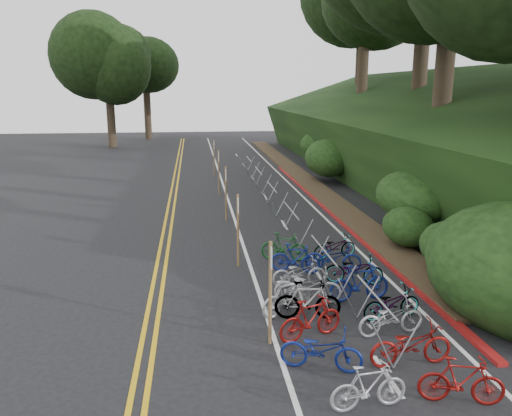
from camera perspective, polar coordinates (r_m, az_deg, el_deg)
The scene contains 10 objects.
ground at distance 12.41m, azimuth -2.71°, elevation -14.70°, with size 120.00×120.00×0.00m, color black.
road_markings at distance 21.86m, azimuth -3.17°, elevation -2.08°, with size 7.47×80.00×0.01m.
red_curb at distance 24.52m, azimuth 8.40°, elevation -0.38°, with size 0.25×28.00×0.10m, color maroon.
embankment at distance 33.13m, azimuth 17.53°, elevation 7.15°, with size 14.30×48.14×9.11m.
bike_rack_front at distance 12.26m, azimuth 13.46°, elevation -11.10°, with size 1.14×2.63×1.17m.
bike_racks_rest at distance 24.72m, azimuth 1.80°, elevation 1.79°, with size 1.14×23.00×1.17m.
signpost_near at distance 11.58m, azimuth 1.64°, elevation -8.95°, with size 0.08×0.40×2.52m.
signposts_rest at distance 25.34m, azimuth -3.92°, elevation 3.38°, with size 0.08×18.40×2.50m.
bike_front at distance 13.43m, azimuth 3.58°, elevation -10.04°, with size 1.68×0.47×1.01m, color #9E9EA3.
bike_valet at distance 13.90m, azimuth 9.64°, elevation -9.49°, with size 3.47×10.18×1.08m.
Camera 1 is at (-0.81, -10.91, 5.86)m, focal length 35.00 mm.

